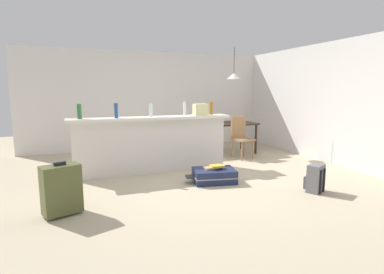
{
  "coord_description": "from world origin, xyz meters",
  "views": [
    {
      "loc": [
        -1.91,
        -4.9,
        1.53
      ],
      "look_at": [
        0.09,
        0.39,
        0.65
      ],
      "focal_mm": 28.65,
      "sensor_mm": 36.0,
      "label": 1
    }
  ],
  "objects_px": {
    "bottle_amber": "(211,108)",
    "book_stack": "(214,167)",
    "bottle_green": "(79,112)",
    "dining_table": "(231,126)",
    "bottle_blue": "(116,111)",
    "backpack_grey": "(315,179)",
    "bottle_white": "(185,109)",
    "suitcase_flat_navy": "(214,175)",
    "grocery_bag": "(200,110)",
    "pendant_lamp": "(234,76)",
    "bottle_clear": "(151,110)",
    "suitcase_upright_olive": "(61,189)",
    "dining_chair_near_partition": "(241,135)"
  },
  "relations": [
    {
      "from": "bottle_clear",
      "to": "bottle_white",
      "type": "relative_size",
      "value": 0.91
    },
    {
      "from": "dining_table",
      "to": "pendant_lamp",
      "type": "height_order",
      "value": "pendant_lamp"
    },
    {
      "from": "book_stack",
      "to": "dining_chair_near_partition",
      "type": "bearing_deg",
      "value": 47.56
    },
    {
      "from": "suitcase_flat_navy",
      "to": "suitcase_upright_olive",
      "type": "relative_size",
      "value": 1.3
    },
    {
      "from": "bottle_blue",
      "to": "dining_table",
      "type": "bearing_deg",
      "value": 22.34
    },
    {
      "from": "suitcase_upright_olive",
      "to": "bottle_amber",
      "type": "bearing_deg",
      "value": 30.71
    },
    {
      "from": "pendant_lamp",
      "to": "bottle_amber",
      "type": "bearing_deg",
      "value": -135.57
    },
    {
      "from": "bottle_green",
      "to": "dining_table",
      "type": "bearing_deg",
      "value": 17.8
    },
    {
      "from": "grocery_bag",
      "to": "suitcase_flat_navy",
      "type": "height_order",
      "value": "grocery_bag"
    },
    {
      "from": "bottle_green",
      "to": "suitcase_flat_navy",
      "type": "distance_m",
      "value": 2.49
    },
    {
      "from": "pendant_lamp",
      "to": "suitcase_upright_olive",
      "type": "height_order",
      "value": "pendant_lamp"
    },
    {
      "from": "dining_chair_near_partition",
      "to": "suitcase_flat_navy",
      "type": "bearing_deg",
      "value": -132.26
    },
    {
      "from": "bottle_clear",
      "to": "bottle_amber",
      "type": "relative_size",
      "value": 0.94
    },
    {
      "from": "bottle_white",
      "to": "suitcase_flat_navy",
      "type": "bearing_deg",
      "value": -80.68
    },
    {
      "from": "bottle_green",
      "to": "bottle_amber",
      "type": "height_order",
      "value": "bottle_green"
    },
    {
      "from": "grocery_bag",
      "to": "backpack_grey",
      "type": "relative_size",
      "value": 0.62
    },
    {
      "from": "bottle_amber",
      "to": "book_stack",
      "type": "distance_m",
      "value": 1.41
    },
    {
      "from": "grocery_bag",
      "to": "book_stack",
      "type": "xyz_separation_m",
      "value": [
        -0.13,
        -0.92,
        -0.9
      ]
    },
    {
      "from": "bottle_blue",
      "to": "suitcase_upright_olive",
      "type": "xyz_separation_m",
      "value": [
        -0.86,
        -1.49,
        -0.84
      ]
    },
    {
      "from": "backpack_grey",
      "to": "book_stack",
      "type": "height_order",
      "value": "backpack_grey"
    },
    {
      "from": "bottle_blue",
      "to": "suitcase_upright_olive",
      "type": "relative_size",
      "value": 0.39
    },
    {
      "from": "pendant_lamp",
      "to": "grocery_bag",
      "type": "bearing_deg",
      "value": -139.83
    },
    {
      "from": "bottle_clear",
      "to": "dining_table",
      "type": "height_order",
      "value": "bottle_clear"
    },
    {
      "from": "grocery_bag",
      "to": "bottle_green",
      "type": "bearing_deg",
      "value": 179.37
    },
    {
      "from": "bottle_clear",
      "to": "suitcase_flat_navy",
      "type": "height_order",
      "value": "bottle_clear"
    },
    {
      "from": "grocery_bag",
      "to": "pendant_lamp",
      "type": "height_order",
      "value": "pendant_lamp"
    },
    {
      "from": "bottle_white",
      "to": "bottle_clear",
      "type": "bearing_deg",
      "value": -178.95
    },
    {
      "from": "bottle_amber",
      "to": "suitcase_upright_olive",
      "type": "distance_m",
      "value": 3.26
    },
    {
      "from": "dining_chair_near_partition",
      "to": "backpack_grey",
      "type": "xyz_separation_m",
      "value": [
        -0.12,
        -2.46,
        -0.31
      ]
    },
    {
      "from": "bottle_green",
      "to": "dining_table",
      "type": "xyz_separation_m",
      "value": [
        3.45,
        1.11,
        -0.52
      ]
    },
    {
      "from": "dining_chair_near_partition",
      "to": "suitcase_flat_navy",
      "type": "height_order",
      "value": "dining_chair_near_partition"
    },
    {
      "from": "bottle_white",
      "to": "suitcase_upright_olive",
      "type": "bearing_deg",
      "value": -143.42
    },
    {
      "from": "bottle_green",
      "to": "pendant_lamp",
      "type": "height_order",
      "value": "pendant_lamp"
    },
    {
      "from": "bottle_blue",
      "to": "pendant_lamp",
      "type": "distance_m",
      "value": 3.16
    },
    {
      "from": "bottle_green",
      "to": "book_stack",
      "type": "relative_size",
      "value": 0.79
    },
    {
      "from": "bottle_green",
      "to": "dining_table",
      "type": "height_order",
      "value": "bottle_green"
    },
    {
      "from": "bottle_clear",
      "to": "bottle_amber",
      "type": "xyz_separation_m",
      "value": [
        1.22,
        0.03,
        0.01
      ]
    },
    {
      "from": "grocery_bag",
      "to": "book_stack",
      "type": "bearing_deg",
      "value": -98.11
    },
    {
      "from": "grocery_bag",
      "to": "book_stack",
      "type": "distance_m",
      "value": 1.29
    },
    {
      "from": "pendant_lamp",
      "to": "suitcase_flat_navy",
      "type": "distance_m",
      "value": 3.02
    },
    {
      "from": "bottle_clear",
      "to": "bottle_amber",
      "type": "distance_m",
      "value": 1.22
    },
    {
      "from": "bottle_green",
      "to": "suitcase_flat_navy",
      "type": "xyz_separation_m",
      "value": [
        2.05,
        -0.96,
        -1.05
      ]
    },
    {
      "from": "bottle_amber",
      "to": "suitcase_flat_navy",
      "type": "height_order",
      "value": "bottle_amber"
    },
    {
      "from": "suitcase_upright_olive",
      "to": "book_stack",
      "type": "relative_size",
      "value": 2.1
    },
    {
      "from": "pendant_lamp",
      "to": "suitcase_flat_navy",
      "type": "bearing_deg",
      "value": -125.13
    },
    {
      "from": "bottle_blue",
      "to": "bottle_clear",
      "type": "relative_size",
      "value": 1.11
    },
    {
      "from": "bottle_green",
      "to": "dining_table",
      "type": "distance_m",
      "value": 3.66
    },
    {
      "from": "bottle_blue",
      "to": "backpack_grey",
      "type": "distance_m",
      "value": 3.4
    },
    {
      "from": "bottle_blue",
      "to": "backpack_grey",
      "type": "xyz_separation_m",
      "value": [
        2.67,
        -1.88,
        -0.97
      ]
    },
    {
      "from": "dining_chair_near_partition",
      "to": "suitcase_flat_navy",
      "type": "relative_size",
      "value": 1.06
    }
  ]
}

